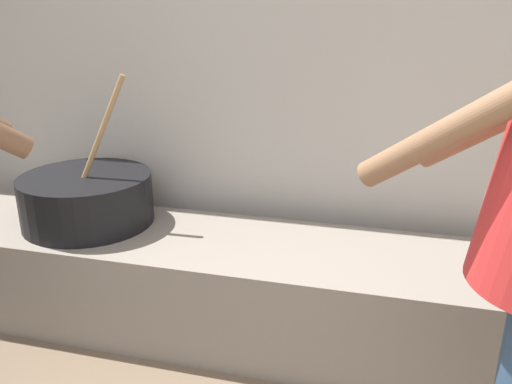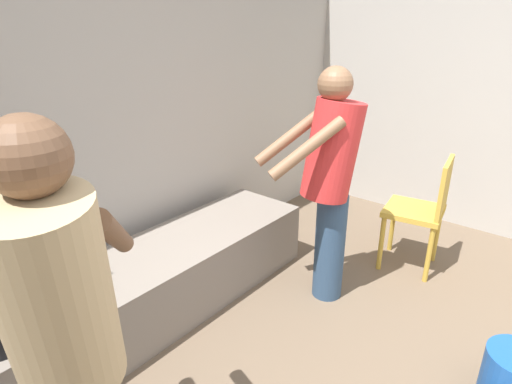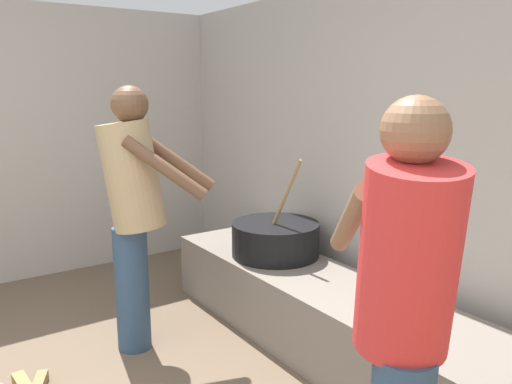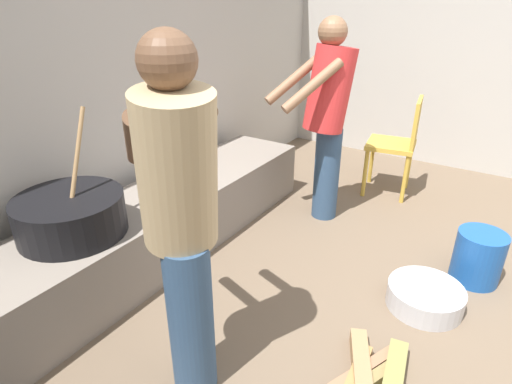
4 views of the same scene
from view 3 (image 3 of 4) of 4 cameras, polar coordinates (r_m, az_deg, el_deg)
The scene contains 5 objects.
block_enclosure_rear at distance 3.08m, azimuth 19.38°, elevation 2.53°, with size 5.58×0.20×2.21m, color #ADA8A0.
hearth_ledge at distance 3.12m, azimuth 8.64°, elevation -13.98°, with size 2.78×0.60×0.44m, color slate.
cooking_pot_main at distance 3.46m, azimuth 2.20°, elevation -5.25°, with size 0.59×0.59×0.68m.
cook_in_red_shirt at distance 1.70m, azimuth 16.29°, elevation -12.60°, with size 0.71×0.62×1.54m.
cook_in_tan_shirt at distance 3.03m, azimuth -13.53°, elevation -1.34°, with size 0.66×0.71×1.57m.
Camera 3 is at (1.79, 0.20, 1.56)m, focal length 35.79 mm.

